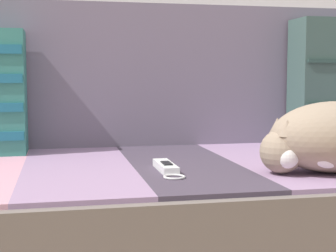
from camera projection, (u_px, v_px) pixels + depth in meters
couch at (178, 227)px, 1.39m from camera, size 1.99×0.88×0.36m
sofa_backrest at (153, 75)px, 1.71m from camera, size 1.95×0.14×0.46m
sleeping_cat at (331, 139)px, 1.19m from camera, size 0.38×0.21×0.17m
game_remote_near at (166, 167)px, 1.21m from camera, size 0.05×0.19×0.02m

